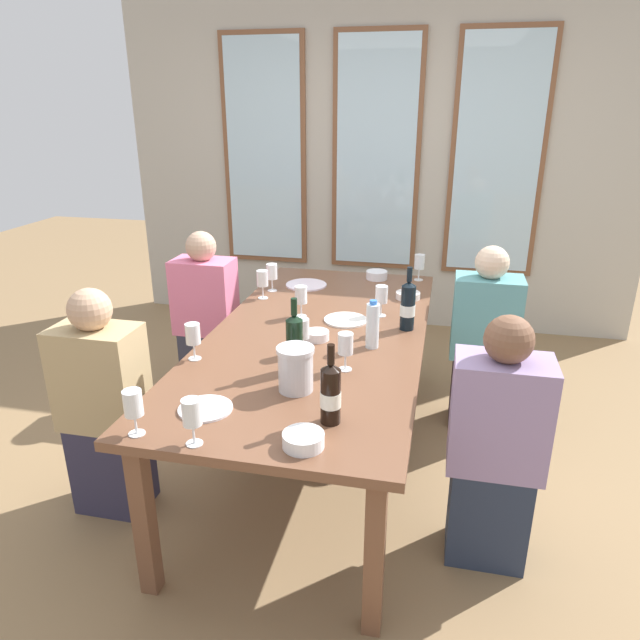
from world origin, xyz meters
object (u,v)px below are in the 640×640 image
object	(u,v)px
wine_glass_0	(272,272)
wine_glass_2	(419,263)
seated_person_1	(483,343)
dining_table	(318,344)
wine_glass_4	(381,296)
wine_glass_3	(301,296)
white_plate_1	(346,320)
wine_bottle_2	(408,306)
white_plate_0	(306,285)
wine_glass_7	(346,346)
tasting_bowl_3	(317,335)
wine_glass_9	(192,415)
water_bottle	(373,325)
seated_person_3	(495,450)
metal_pitcher	(296,369)
tasting_bowl_1	(377,275)
wine_glass_8	(302,330)
tasting_bowl_0	(303,440)
wine_glass_5	(133,405)
wine_glass_1	(193,335)
wine_glass_6	(262,279)
seated_person_0	(206,320)
tasting_bowl_2	(408,295)
wine_bottle_0	(331,393)
seated_person_2	(105,409)
white_plate_2	(205,409)
wine_bottle_1	(294,343)

from	to	relation	value
wine_glass_0	wine_glass_2	world-z (taller)	same
seated_person_1	dining_table	bearing A→B (deg)	-147.06
wine_glass_4	wine_glass_3	bearing A→B (deg)	-166.49
white_plate_1	wine_bottle_2	distance (m)	0.36
white_plate_0	wine_glass_7	xyz separation A→B (m)	(0.47, -1.17, 0.11)
white_plate_0	wine_bottle_2	xyz separation A→B (m)	(0.70, -0.62, 0.13)
tasting_bowl_3	wine_glass_4	xyz separation A→B (m)	(0.27, 0.41, 0.09)
white_plate_1	wine_glass_9	bearing A→B (deg)	-103.13
water_bottle	seated_person_3	xyz separation A→B (m)	(0.57, -0.45, -0.33)
metal_pitcher	wine_glass_3	bearing A→B (deg)	102.83
water_bottle	tasting_bowl_1	bearing A→B (deg)	96.13
wine_glass_7	wine_glass_8	size ratio (longest dim) A/B	1.00
wine_glass_8	wine_glass_9	distance (m)	0.85
white_plate_0	water_bottle	bearing A→B (deg)	-58.56
tasting_bowl_0	seated_person_1	distance (m)	1.75
wine_glass_5	wine_glass_0	bearing A→B (deg)	90.44
tasting_bowl_1	wine_glass_5	distance (m)	2.19
tasting_bowl_3	wine_glass_8	xyz separation A→B (m)	(-0.03, -0.18, 0.09)
wine_glass_1	wine_bottle_2	bearing A→B (deg)	32.43
tasting_bowl_1	wine_glass_3	bearing A→B (deg)	-111.46
wine_glass_6	seated_person_0	bearing A→B (deg)	167.04
wine_bottle_2	wine_glass_3	size ratio (longest dim) A/B	1.93
tasting_bowl_2	wine_glass_3	bearing A→B (deg)	-141.65
dining_table	white_plate_1	xyz separation A→B (m)	(0.11, 0.20, 0.07)
metal_pitcher	white_plate_0	bearing A→B (deg)	102.13
wine_bottle_0	tasting_bowl_1	bearing A→B (deg)	92.02
tasting_bowl_2	tasting_bowl_1	bearing A→B (deg)	122.69
wine_bottle_2	seated_person_2	xyz separation A→B (m)	(-1.31, -0.77, -0.34)
white_plate_0	wine_glass_1	distance (m)	1.24
wine_glass_2	wine_glass_5	xyz separation A→B (m)	(-0.87, -2.14, -0.00)
white_plate_2	water_bottle	size ratio (longest dim) A/B	0.88
wine_glass_6	seated_person_1	bearing A→B (deg)	4.09
white_plate_2	wine_glass_8	size ratio (longest dim) A/B	1.21
wine_glass_4	metal_pitcher	bearing A→B (deg)	-104.02
wine_glass_0	tasting_bowl_2	bearing A→B (deg)	2.22
wine_glass_4	wine_glass_8	size ratio (longest dim) A/B	1.00
wine_glass_9	wine_glass_7	bearing A→B (deg)	59.72
metal_pitcher	wine_bottle_1	bearing A→B (deg)	106.89
metal_pitcher	tasting_bowl_1	xyz separation A→B (m)	(0.12, 1.65, -0.07)
seated_person_1	wine_glass_8	bearing A→B (deg)	-136.81
white_plate_0	wine_glass_4	bearing A→B (deg)	-40.24
wine_bottle_0	wine_glass_5	size ratio (longest dim) A/B	1.80
white_plate_0	tasting_bowl_1	bearing A→B (deg)	30.12
tasting_bowl_2	wine_glass_8	xyz separation A→B (m)	(-0.43, -0.92, 0.10)
white_plate_1	wine_glass_1	world-z (taller)	wine_glass_1
wine_glass_0	seated_person_1	xyz separation A→B (m)	(1.30, -0.06, -0.34)
wine_glass_0	seated_person_3	bearing A→B (deg)	-42.39
white_plate_2	tasting_bowl_2	bearing A→B (deg)	66.52
seated_person_0	wine_glass_0	bearing A→B (deg)	7.22
wine_bottle_0	tasting_bowl_2	distance (m)	1.52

